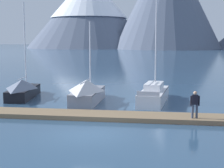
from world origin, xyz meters
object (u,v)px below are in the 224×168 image
sailboat_nearest_berth (24,89)px  person_on_dock (195,103)px  sailboat_mid_dock_port (154,94)px  sailboat_second_berth (88,91)px

sailboat_nearest_berth → person_on_dock: 15.92m
person_on_dock → sailboat_mid_dock_port: bearing=114.1°
sailboat_second_berth → sailboat_nearest_berth: bearing=170.7°
sailboat_second_berth → person_on_dock: size_ratio=4.07×
sailboat_nearest_berth → sailboat_second_berth: bearing=-9.3°
sailboat_mid_dock_port → person_on_dock: size_ratio=5.46×
sailboat_nearest_berth → person_on_dock: sailboat_nearest_berth is taller
sailboat_nearest_berth → sailboat_mid_dock_port: size_ratio=0.91×
sailboat_nearest_berth → sailboat_mid_dock_port: bearing=1.6°
sailboat_nearest_berth → person_on_dock: bearing=-23.8°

